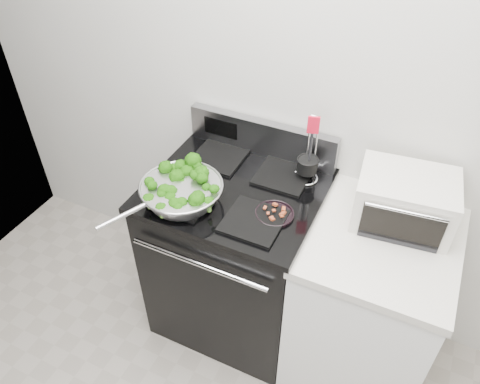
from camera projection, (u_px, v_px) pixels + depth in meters
The scene contains 8 objects.
back_wall at pixel (331, 90), 2.01m from camera, with size 4.00×0.02×2.70m, color silver.
gas_range at pixel (236, 255), 2.44m from camera, with size 0.79×0.69×1.13m.
counter at pixel (365, 305), 2.23m from camera, with size 0.62×0.68×0.92m.
skillet at pixel (181, 192), 2.03m from camera, with size 0.37×0.55×0.08m.
broccoli_pile at pixel (181, 188), 2.01m from camera, with size 0.29×0.29×0.10m, color black, non-canonical shape.
bacon_plate at pixel (275, 212), 1.98m from camera, with size 0.17×0.17×0.04m.
utensil_holder at pixel (307, 168), 2.14m from camera, with size 0.11×0.11×0.35m.
toaster_oven at pixel (405, 200), 1.94m from camera, with size 0.42×0.34×0.23m.
Camera 1 is at (0.42, -0.06, 2.32)m, focal length 35.00 mm.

